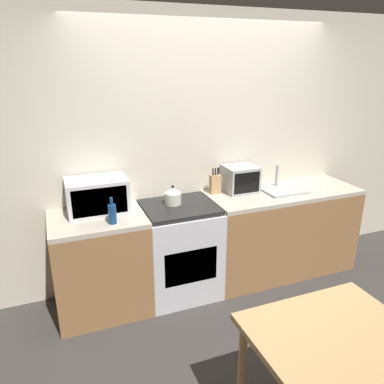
{
  "coord_description": "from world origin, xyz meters",
  "views": [
    {
      "loc": [
        -1.42,
        -2.11,
        2.15
      ],
      "look_at": [
        -0.29,
        0.78,
        1.05
      ],
      "focal_mm": 35.0,
      "sensor_mm": 36.0,
      "label": 1
    }
  ],
  "objects_px": {
    "kettle": "(173,196)",
    "toaster_oven": "(240,179)",
    "microwave": "(97,195)",
    "dining_table": "(337,351)",
    "bottle": "(112,214)",
    "stove_range": "(180,250)"
  },
  "relations": [
    {
      "from": "kettle",
      "to": "toaster_oven",
      "type": "distance_m",
      "value": 0.74
    },
    {
      "from": "microwave",
      "to": "toaster_oven",
      "type": "bearing_deg",
      "value": 1.1
    },
    {
      "from": "dining_table",
      "to": "bottle",
      "type": "bearing_deg",
      "value": 120.02
    },
    {
      "from": "dining_table",
      "to": "toaster_oven",
      "type": "bearing_deg",
      "value": 77.75
    },
    {
      "from": "bottle",
      "to": "dining_table",
      "type": "bearing_deg",
      "value": -59.98
    },
    {
      "from": "microwave",
      "to": "toaster_oven",
      "type": "relative_size",
      "value": 1.63
    },
    {
      "from": "toaster_oven",
      "to": "stove_range",
      "type": "bearing_deg",
      "value": -168.22
    },
    {
      "from": "microwave",
      "to": "dining_table",
      "type": "height_order",
      "value": "microwave"
    },
    {
      "from": "microwave",
      "to": "toaster_oven",
      "type": "xyz_separation_m",
      "value": [
        1.4,
        0.03,
        -0.02
      ]
    },
    {
      "from": "bottle",
      "to": "toaster_oven",
      "type": "relative_size",
      "value": 0.71
    },
    {
      "from": "kettle",
      "to": "toaster_oven",
      "type": "height_order",
      "value": "toaster_oven"
    },
    {
      "from": "kettle",
      "to": "stove_range",
      "type": "bearing_deg",
      "value": -56.43
    },
    {
      "from": "bottle",
      "to": "toaster_oven",
      "type": "height_order",
      "value": "toaster_oven"
    },
    {
      "from": "microwave",
      "to": "dining_table",
      "type": "distance_m",
      "value": 2.16
    },
    {
      "from": "stove_range",
      "to": "microwave",
      "type": "relative_size",
      "value": 1.76
    },
    {
      "from": "kettle",
      "to": "toaster_oven",
      "type": "bearing_deg",
      "value": 6.84
    },
    {
      "from": "stove_range",
      "to": "kettle",
      "type": "distance_m",
      "value": 0.53
    },
    {
      "from": "microwave",
      "to": "stove_range",
      "type": "bearing_deg",
      "value": -9.59
    },
    {
      "from": "dining_table",
      "to": "kettle",
      "type": "bearing_deg",
      "value": 100.07
    },
    {
      "from": "bottle",
      "to": "toaster_oven",
      "type": "bearing_deg",
      "value": 13.7
    },
    {
      "from": "bottle",
      "to": "kettle",
      "type": "bearing_deg",
      "value": 21.7
    },
    {
      "from": "dining_table",
      "to": "microwave",
      "type": "bearing_deg",
      "value": 117.72
    }
  ]
}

